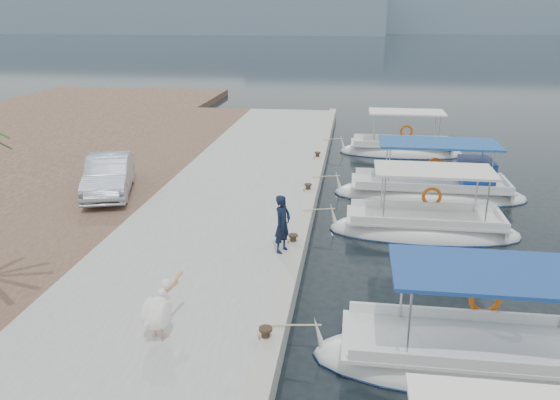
# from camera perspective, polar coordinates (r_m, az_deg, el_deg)

# --- Properties ---
(ground) EXTENTS (400.00, 400.00, 0.00)m
(ground) POSITION_cam_1_polar(r_m,az_deg,el_deg) (14.80, 2.06, -8.87)
(ground) COLOR black
(ground) RESTS_ON ground
(concrete_quay) EXTENTS (6.00, 40.00, 0.50)m
(concrete_quay) POSITION_cam_1_polar(r_m,az_deg,el_deg) (19.69, -5.16, -0.89)
(concrete_quay) COLOR #A1A29C
(concrete_quay) RESTS_ON ground
(quay_curb) EXTENTS (0.44, 40.00, 0.12)m
(quay_curb) POSITION_cam_1_polar(r_m,az_deg,el_deg) (19.17, 2.94, -0.40)
(quay_curb) COLOR #AAA497
(quay_curb) RESTS_ON concrete_quay
(cobblestone_strip) EXTENTS (4.00, 40.00, 0.50)m
(cobblestone_strip) POSITION_cam_1_polar(r_m,az_deg,el_deg) (21.33, -18.37, -0.23)
(cobblestone_strip) COLOR brown
(cobblestone_strip) RESTS_ON ground
(distant_hills) EXTENTS (330.00, 60.00, 18.00)m
(distant_hills) POSITION_cam_1_polar(r_m,az_deg,el_deg) (216.40, 16.15, 18.42)
(distant_hills) COLOR #738B9F
(distant_hills) RESTS_ON ground
(fishing_caique_b) EXTENTS (6.71, 2.26, 2.83)m
(fishing_caique_b) POSITION_cam_1_polar(r_m,az_deg,el_deg) (12.32, 19.79, -15.71)
(fishing_caique_b) COLOR silver
(fishing_caique_b) RESTS_ON ground
(fishing_caique_c) EXTENTS (6.21, 2.08, 2.83)m
(fishing_caique_c) POSITION_cam_1_polar(r_m,az_deg,el_deg) (18.59, 14.80, -3.11)
(fishing_caique_c) COLOR silver
(fishing_caique_c) RESTS_ON ground
(fishing_caique_d) EXTENTS (7.48, 2.38, 2.83)m
(fishing_caique_d) POSITION_cam_1_polar(r_m,az_deg,el_deg) (22.35, 15.60, 0.73)
(fishing_caique_d) COLOR silver
(fishing_caique_d) RESTS_ON ground
(fishing_caique_e) EXTENTS (6.27, 2.12, 2.83)m
(fishing_caique_e) POSITION_cam_1_polar(r_m,az_deg,el_deg) (28.92, 12.51, 4.93)
(fishing_caique_e) COLOR silver
(fishing_caique_e) RESTS_ON ground
(mooring_bollards) EXTENTS (0.28, 20.28, 0.33)m
(mooring_bollards) POSITION_cam_1_polar(r_m,az_deg,el_deg) (15.89, 1.38, -4.07)
(mooring_bollards) COLOR black
(mooring_bollards) RESTS_ON concrete_quay
(pelican) EXTENTS (0.66, 1.48, 1.14)m
(pelican) POSITION_cam_1_polar(r_m,az_deg,el_deg) (11.75, -12.62, -11.23)
(pelican) COLOR tan
(pelican) RESTS_ON concrete_quay
(fisherman) EXTENTS (0.62, 0.72, 1.66)m
(fisherman) POSITION_cam_1_polar(r_m,az_deg,el_deg) (15.23, 0.26, -2.51)
(fisherman) COLOR black
(fisherman) RESTS_ON concrete_quay
(parked_car) EXTENTS (2.73, 4.58, 1.43)m
(parked_car) POSITION_cam_1_polar(r_m,az_deg,el_deg) (21.22, -17.44, 2.50)
(parked_car) COLOR #ABB2C3
(parked_car) RESTS_ON cobblestone_strip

